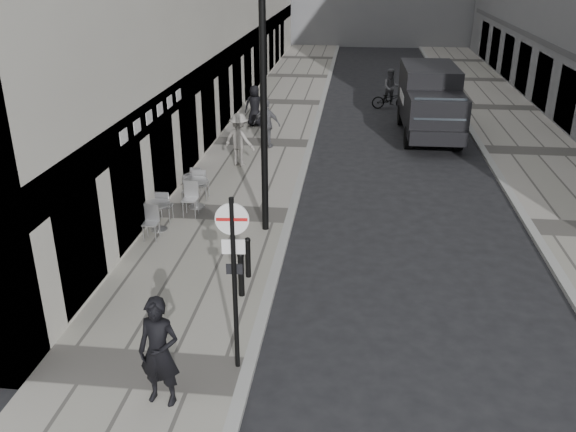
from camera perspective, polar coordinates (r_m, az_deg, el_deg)
name	(u,v)px	position (r m, az deg, el deg)	size (l,w,h in m)	color
sidewalk	(263,143)	(25.72, -2.36, 6.81)	(4.00, 60.00, 0.12)	gray
far_sidewalk	(534,152)	(26.42, 22.06, 5.56)	(4.00, 60.00, 0.12)	gray
walking_man	(159,352)	(10.79, -11.96, -12.34)	(0.74, 0.49, 2.04)	black
sign_post	(234,263)	(10.82, -5.10, -4.38)	(0.59, 0.12, 3.45)	black
lamppost	(263,90)	(16.20, -2.32, 11.70)	(0.32, 0.32, 7.14)	black
bollard_near	(241,275)	(13.92, -4.40, -5.57)	(0.14, 0.14, 1.03)	black
bollard_far	(248,259)	(14.71, -3.76, -4.00)	(0.13, 0.13, 0.98)	black
panel_van	(430,98)	(27.44, 13.14, 10.68)	(2.41, 6.22, 2.90)	black
cyclist	(391,93)	(32.26, 9.58, 11.25)	(1.95, 0.85, 2.04)	black
pedestrian_a	(267,124)	(24.69, -2.00, 8.58)	(1.13, 0.47, 1.92)	#5B5B60
pedestrian_b	(239,140)	(22.57, -4.58, 7.14)	(1.26, 0.72, 1.95)	gray
pedestrian_c	(255,106)	(28.05, -3.13, 10.26)	(0.90, 0.59, 1.84)	black
cafe_table_near	(158,214)	(17.54, -12.07, 0.18)	(0.75, 1.69, 0.96)	#AFAFB1
cafe_table_mid	(193,184)	(19.82, -8.89, 2.95)	(0.66, 1.48, 0.84)	silver
cafe_table_far	(196,191)	(18.95, -8.62, 2.32)	(0.80, 1.82, 1.03)	silver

